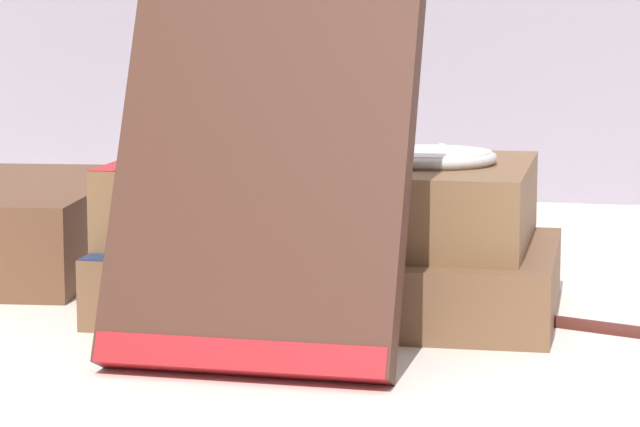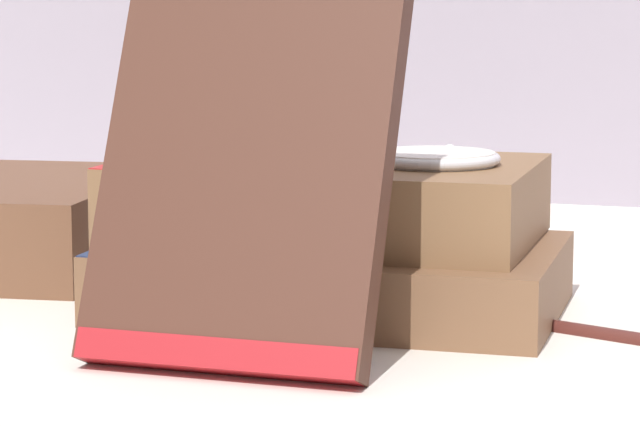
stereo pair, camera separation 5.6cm
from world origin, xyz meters
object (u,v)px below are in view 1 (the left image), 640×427
(book_flat_bottom, at_px, (324,277))
(pocket_watch, at_px, (431,157))
(book_flat_top, at_px, (314,200))
(reading_glasses, at_px, (332,249))
(book_leaning_front, at_px, (261,181))

(book_flat_bottom, bearing_deg, pocket_watch, 13.73)
(book_flat_top, relative_size, reading_glasses, 1.74)
(book_flat_bottom, xyz_separation_m, book_leaning_front, (-0.00, -0.10, 0.06))
(book_flat_top, height_order, reading_glasses, book_flat_top)
(reading_glasses, bearing_deg, book_leaning_front, -100.19)
(reading_glasses, bearing_deg, pocket_watch, -77.39)
(book_flat_bottom, distance_m, reading_glasses, 0.16)
(book_flat_top, height_order, book_leaning_front, book_leaning_front)
(book_flat_top, height_order, pocket_watch, pocket_watch)
(book_flat_top, xyz_separation_m, reading_glasses, (-0.02, 0.14, -0.05))
(pocket_watch, distance_m, reading_glasses, 0.17)
(book_flat_bottom, relative_size, book_flat_top, 1.08)
(book_flat_top, distance_m, reading_glasses, 0.15)
(book_leaning_front, bearing_deg, pocket_watch, 67.43)
(book_flat_bottom, relative_size, pocket_watch, 3.30)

